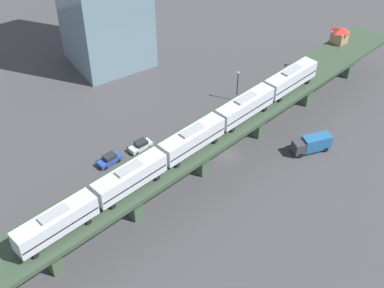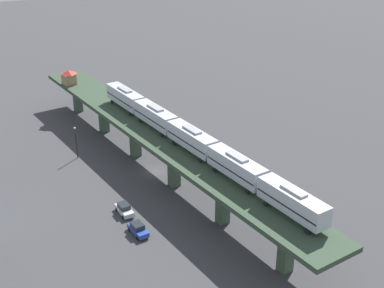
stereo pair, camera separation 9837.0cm
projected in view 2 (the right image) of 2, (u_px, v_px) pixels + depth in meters
The scene contains 8 objects.
ground_plane at pixel (157, 171), 104.93m from camera, with size 400.00×400.00×0.00m, color #38383A.
elevated_viaduct at pixel (155, 139), 102.09m from camera, with size 26.37×91.85×8.12m.
subway_train at pixel (192, 139), 93.31m from camera, with size 15.05×61.73×4.45m.
signal_hut at pixel (69, 77), 126.92m from camera, with size 3.79×3.79×3.40m.
street_car_silver at pixel (124, 209), 90.67m from camera, with size 2.40×4.60×1.89m.
street_car_blue at pixel (138, 229), 85.33m from camera, with size 2.57×4.65×1.89m.
delivery_truck at pixel (167, 131), 118.14m from camera, with size 3.88×7.53×3.20m.
street_lamp at pixel (76, 140), 108.46m from camera, with size 0.44×0.44×6.94m.
Camera 2 is at (29.07, 88.19, 49.64)m, focal length 50.00 mm.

